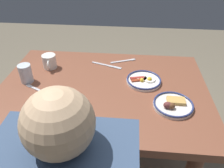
{
  "coord_description": "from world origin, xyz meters",
  "views": [
    {
      "loc": [
        -0.16,
        1.05,
        1.52
      ],
      "look_at": [
        -0.06,
        0.0,
        0.77
      ],
      "focal_mm": 35.22,
      "sensor_mm": 36.0,
      "label": 1
    }
  ],
  "objects_px": {
    "plate_near_main": "(144,80)",
    "fork_far": "(123,61)",
    "plate_center_pancakes": "(60,104)",
    "cell_phone": "(106,129)",
    "drinking_glass": "(26,74)",
    "fork_near": "(39,90)",
    "plate_far_companion": "(173,105)",
    "butter_knife": "(106,65)",
    "coffee_mug": "(49,61)"
  },
  "relations": [
    {
      "from": "plate_center_pancakes",
      "to": "cell_phone",
      "type": "height_order",
      "value": "plate_center_pancakes"
    },
    {
      "from": "fork_far",
      "to": "butter_knife",
      "type": "xyz_separation_m",
      "value": [
        0.11,
        0.07,
        -0.0
      ]
    },
    {
      "from": "coffee_mug",
      "to": "butter_knife",
      "type": "height_order",
      "value": "coffee_mug"
    },
    {
      "from": "butter_knife",
      "to": "plate_far_companion",
      "type": "bearing_deg",
      "value": 135.4
    },
    {
      "from": "plate_far_companion",
      "to": "butter_knife",
      "type": "distance_m",
      "value": 0.56
    },
    {
      "from": "plate_center_pancakes",
      "to": "butter_knife",
      "type": "height_order",
      "value": "plate_center_pancakes"
    },
    {
      "from": "plate_near_main",
      "to": "fork_near",
      "type": "distance_m",
      "value": 0.63
    },
    {
      "from": "cell_phone",
      "to": "fork_far",
      "type": "xyz_separation_m",
      "value": [
        -0.05,
        -0.66,
        -0.0
      ]
    },
    {
      "from": "coffee_mug",
      "to": "cell_phone",
      "type": "height_order",
      "value": "coffee_mug"
    },
    {
      "from": "plate_near_main",
      "to": "plate_center_pancakes",
      "type": "height_order",
      "value": "plate_center_pancakes"
    },
    {
      "from": "plate_near_main",
      "to": "fork_near",
      "type": "bearing_deg",
      "value": 13.66
    },
    {
      "from": "plate_near_main",
      "to": "fork_far",
      "type": "distance_m",
      "value": 0.28
    },
    {
      "from": "cell_phone",
      "to": "plate_near_main",
      "type": "bearing_deg",
      "value": -138.23
    },
    {
      "from": "butter_knife",
      "to": "cell_phone",
      "type": "bearing_deg",
      "value": 96.28
    },
    {
      "from": "fork_far",
      "to": "butter_knife",
      "type": "relative_size",
      "value": 0.83
    },
    {
      "from": "cell_phone",
      "to": "fork_far",
      "type": "bearing_deg",
      "value": -117.98
    },
    {
      "from": "plate_near_main",
      "to": "butter_knife",
      "type": "relative_size",
      "value": 1.0
    },
    {
      "from": "drinking_glass",
      "to": "fork_far",
      "type": "bearing_deg",
      "value": -151.99
    },
    {
      "from": "plate_near_main",
      "to": "fork_far",
      "type": "xyz_separation_m",
      "value": [
        0.14,
        -0.25,
        -0.01
      ]
    },
    {
      "from": "coffee_mug",
      "to": "fork_near",
      "type": "relative_size",
      "value": 0.64
    },
    {
      "from": "plate_far_companion",
      "to": "fork_far",
      "type": "relative_size",
      "value": 1.19
    },
    {
      "from": "fork_near",
      "to": "plate_center_pancakes",
      "type": "bearing_deg",
      "value": 143.58
    },
    {
      "from": "plate_center_pancakes",
      "to": "cell_phone",
      "type": "bearing_deg",
      "value": 151.44
    },
    {
      "from": "coffee_mug",
      "to": "cell_phone",
      "type": "xyz_separation_m",
      "value": [
        -0.44,
        0.53,
        -0.04
      ]
    },
    {
      "from": "plate_center_pancakes",
      "to": "plate_far_companion",
      "type": "bearing_deg",
      "value": -175.0
    },
    {
      "from": "plate_far_companion",
      "to": "plate_center_pancakes",
      "type": "bearing_deg",
      "value": 5.0
    },
    {
      "from": "drinking_glass",
      "to": "butter_knife",
      "type": "distance_m",
      "value": 0.53
    },
    {
      "from": "cell_phone",
      "to": "fork_far",
      "type": "height_order",
      "value": "cell_phone"
    },
    {
      "from": "cell_phone",
      "to": "drinking_glass",
      "type": "bearing_deg",
      "value": -57.38
    },
    {
      "from": "plate_near_main",
      "to": "fork_far",
      "type": "bearing_deg",
      "value": -60.46
    },
    {
      "from": "plate_center_pancakes",
      "to": "fork_far",
      "type": "bearing_deg",
      "value": -120.79
    },
    {
      "from": "drinking_glass",
      "to": "coffee_mug",
      "type": "bearing_deg",
      "value": -116.46
    },
    {
      "from": "drinking_glass",
      "to": "cell_phone",
      "type": "relative_size",
      "value": 0.8
    },
    {
      "from": "fork_far",
      "to": "fork_near",
      "type": "bearing_deg",
      "value": 39.82
    },
    {
      "from": "plate_center_pancakes",
      "to": "fork_far",
      "type": "distance_m",
      "value": 0.6
    },
    {
      "from": "fork_far",
      "to": "butter_knife",
      "type": "bearing_deg",
      "value": 32.1
    },
    {
      "from": "cell_phone",
      "to": "fork_near",
      "type": "distance_m",
      "value": 0.5
    },
    {
      "from": "coffee_mug",
      "to": "fork_far",
      "type": "height_order",
      "value": "coffee_mug"
    },
    {
      "from": "cell_phone",
      "to": "fork_near",
      "type": "relative_size",
      "value": 0.76
    },
    {
      "from": "plate_center_pancakes",
      "to": "drinking_glass",
      "type": "height_order",
      "value": "drinking_glass"
    },
    {
      "from": "drinking_glass",
      "to": "fork_near",
      "type": "bearing_deg",
      "value": 139.9
    },
    {
      "from": "plate_far_companion",
      "to": "cell_phone",
      "type": "height_order",
      "value": "plate_far_companion"
    },
    {
      "from": "plate_near_main",
      "to": "butter_knife",
      "type": "bearing_deg",
      "value": -34.84
    },
    {
      "from": "plate_near_main",
      "to": "cell_phone",
      "type": "relative_size",
      "value": 1.49
    },
    {
      "from": "plate_near_main",
      "to": "drinking_glass",
      "type": "xyz_separation_m",
      "value": [
        0.72,
        0.06,
        0.04
      ]
    },
    {
      "from": "coffee_mug",
      "to": "drinking_glass",
      "type": "distance_m",
      "value": 0.2
    },
    {
      "from": "plate_near_main",
      "to": "drinking_glass",
      "type": "height_order",
      "value": "drinking_glass"
    },
    {
      "from": "coffee_mug",
      "to": "butter_knife",
      "type": "bearing_deg",
      "value": -170.76
    },
    {
      "from": "plate_far_companion",
      "to": "fork_far",
      "type": "height_order",
      "value": "plate_far_companion"
    },
    {
      "from": "drinking_glass",
      "to": "butter_knife",
      "type": "relative_size",
      "value": 0.54
    }
  ]
}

